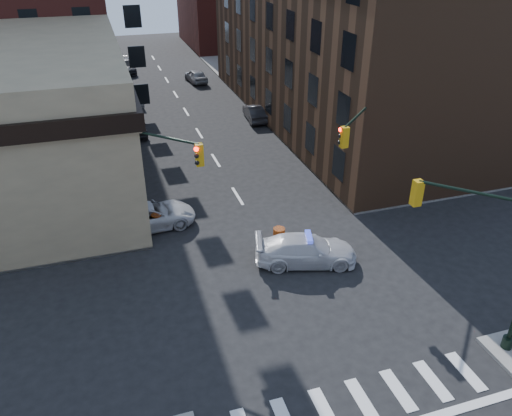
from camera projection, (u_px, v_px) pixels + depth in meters
ground at (294, 289)px, 23.86m from camera, size 140.00×140.00×0.00m
sidewalk_ne at (377, 79)px, 57.16m from camera, size 34.00×54.50×0.15m
commercial_row_ne at (343, 38)px, 42.62m from camera, size 14.00×34.00×14.00m
filler_ne at (240, 1)px, 72.93m from camera, size 16.00×16.00×12.00m
signal_pole_se at (503, 249)px, 18.61m from camera, size 5.40×5.27×8.00m
signal_pole_nw at (148, 177)px, 24.65m from camera, size 3.58×3.67×8.00m
signal_pole_ne at (360, 150)px, 27.75m from camera, size 3.67×3.58×8.00m
tree_ne_near at (268, 74)px, 45.79m from camera, size 3.00×3.00×4.85m
tree_ne_far at (244, 56)px, 52.45m from camera, size 3.00×3.00×4.85m
police_car at (306, 250)px, 25.43m from camera, size 5.54×3.40×1.50m
pickup at (150, 216)px, 28.54m from camera, size 5.34×2.76×1.44m
parked_car_wnear at (135, 126)px, 41.65m from camera, size 1.88×4.46×1.51m
parked_car_wfar at (132, 97)px, 48.85m from camera, size 1.84×4.59×1.48m
parked_car_wdeep at (126, 66)px, 59.73m from camera, size 2.31×5.40×1.55m
parked_car_enear at (255, 113)px, 44.76m from camera, size 1.83×4.36×1.40m
parked_car_efar at (196, 76)px, 56.04m from camera, size 2.19×4.43×1.45m
pedestrian_a at (89, 227)px, 26.76m from camera, size 0.82×0.75×1.87m
pedestrian_b at (85, 223)px, 27.30m from camera, size 0.83×0.66×1.67m
pedestrian_c at (62, 215)px, 28.04m from camera, size 1.08×0.94×1.74m
barrel_road at (279, 237)px, 26.82m from camera, size 0.83×0.83×1.13m
barrel_bank at (157, 223)px, 28.25m from camera, size 0.76×0.76×1.05m
barricade_nw_a at (129, 221)px, 28.31m from camera, size 1.17×0.66×0.84m
barricade_nw_b at (50, 236)px, 26.81m from camera, size 1.46×0.97×1.00m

